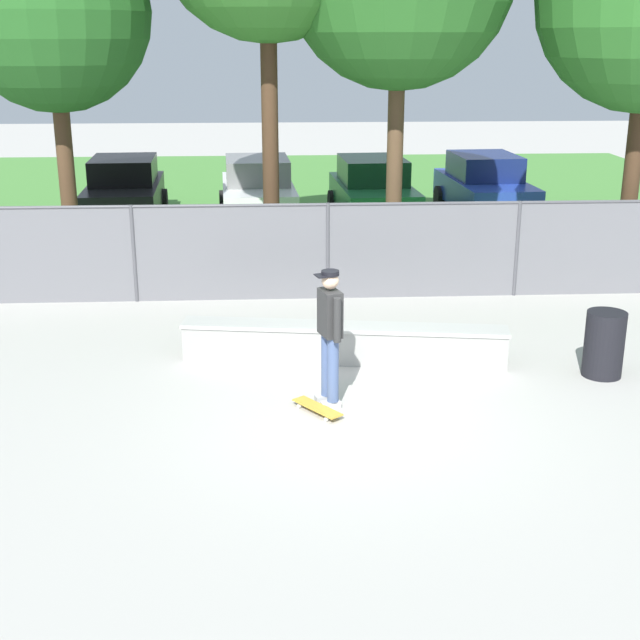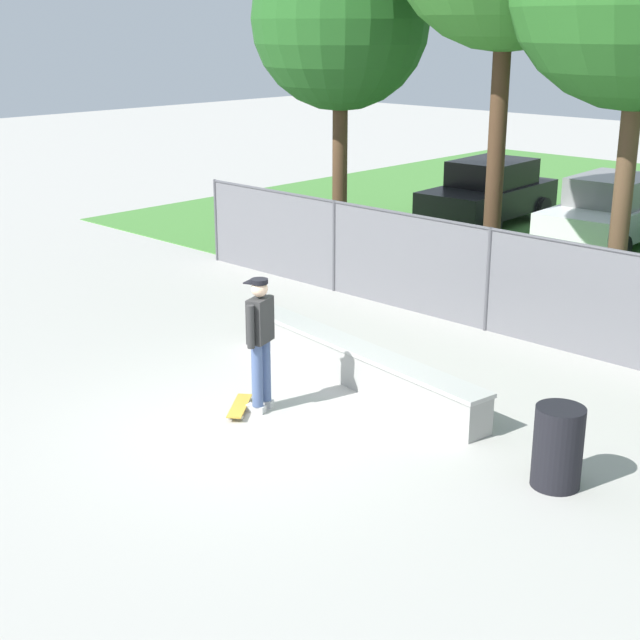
# 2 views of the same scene
# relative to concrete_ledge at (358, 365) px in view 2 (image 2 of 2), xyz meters

# --- Properties ---
(ground_plane) EXTENTS (80.00, 80.00, 0.00)m
(ground_plane) POSITION_rel_concrete_ledge_xyz_m (-0.02, -1.95, -0.29)
(ground_plane) COLOR #ADAAA3
(concrete_ledge) EXTENTS (4.87, 1.19, 0.58)m
(concrete_ledge) POSITION_rel_concrete_ledge_xyz_m (0.00, 0.00, 0.00)
(concrete_ledge) COLOR #999993
(concrete_ledge) RESTS_ON ground
(skateboarder) EXTENTS (0.37, 0.58, 1.84)m
(skateboarder) POSITION_rel_concrete_ledge_xyz_m (-0.31, -1.61, 0.74)
(skateboarder) COLOR beige
(skateboarder) RESTS_ON ground
(skateboard) EXTENTS (0.64, 0.76, 0.09)m
(skateboard) POSITION_rel_concrete_ledge_xyz_m (-0.49, -1.86, -0.22)
(skateboard) COLOR gold
(skateboard) RESTS_ON ground
(chainlink_fence) EXTENTS (14.15, 0.07, 1.79)m
(chainlink_fence) POSITION_rel_concrete_ledge_xyz_m (-0.02, 3.32, 0.68)
(chainlink_fence) COLOR #4C4C51
(chainlink_fence) RESTS_ON ground
(tree_near_left) EXTENTS (3.67, 3.67, 6.91)m
(tree_near_left) POSITION_rel_concrete_ledge_xyz_m (-5.03, 5.10, 4.76)
(tree_near_left) COLOR #513823
(tree_near_left) RESTS_ON ground
(car_black) EXTENTS (2.19, 4.29, 1.66)m
(car_black) POSITION_rel_concrete_ledge_xyz_m (-4.86, 10.64, 0.55)
(car_black) COLOR black
(car_black) RESTS_ON ground
(car_white) EXTENTS (2.19, 4.29, 1.66)m
(car_white) POSITION_rel_concrete_ledge_xyz_m (-1.39, 10.41, 0.55)
(car_white) COLOR silver
(car_white) RESTS_ON ground
(trash_bin) EXTENTS (0.56, 0.56, 0.95)m
(trash_bin) POSITION_rel_concrete_ledge_xyz_m (3.66, -0.77, 0.19)
(trash_bin) COLOR black
(trash_bin) RESTS_ON ground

